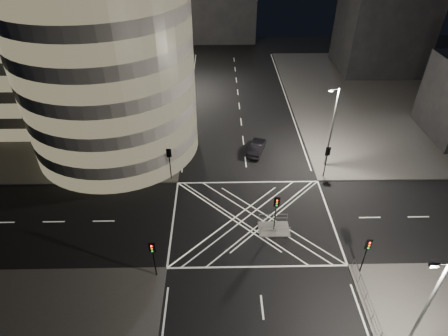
{
  "coord_description": "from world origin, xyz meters",
  "views": [
    {
      "loc": [
        -3.38,
        -27.37,
        26.65
      ],
      "look_at": [
        -2.76,
        4.73,
        3.0
      ],
      "focal_mm": 30.0,
      "sensor_mm": 36.0,
      "label": 1
    }
  ],
  "objects_px": {
    "traffic_signal_fl": "(169,158)",
    "street_lamp_right_far": "(332,126)",
    "central_island": "(274,229)",
    "sedan": "(257,147)",
    "traffic_signal_nr": "(367,250)",
    "street_lamp_left_near": "(166,115)",
    "traffic_signal_island": "(276,208)",
    "street_lamp_left_far": "(178,60)",
    "street_lamp_right_near": "(424,310)",
    "traffic_signal_nl": "(153,253)",
    "traffic_signal_fr": "(327,156)"
  },
  "relations": [
    {
      "from": "traffic_signal_nl",
      "to": "traffic_signal_island",
      "type": "relative_size",
      "value": 1.0
    },
    {
      "from": "street_lamp_left_far",
      "to": "traffic_signal_nr",
      "type": "bearing_deg",
      "value": -63.64
    },
    {
      "from": "street_lamp_left_near",
      "to": "street_lamp_right_far",
      "type": "xyz_separation_m",
      "value": [
        18.87,
        -3.0,
        0.0
      ]
    },
    {
      "from": "street_lamp_left_near",
      "to": "traffic_signal_nl",
      "type": "bearing_deg",
      "value": -88.06
    },
    {
      "from": "street_lamp_left_near",
      "to": "sedan",
      "type": "height_order",
      "value": "street_lamp_left_near"
    },
    {
      "from": "traffic_signal_island",
      "to": "street_lamp_right_near",
      "type": "xyz_separation_m",
      "value": [
        7.44,
        -12.5,
        2.63
      ]
    },
    {
      "from": "central_island",
      "to": "traffic_signal_nr",
      "type": "xyz_separation_m",
      "value": [
        6.8,
        -5.3,
        2.84
      ]
    },
    {
      "from": "street_lamp_left_far",
      "to": "central_island",
      "type": "bearing_deg",
      "value": -70.05
    },
    {
      "from": "street_lamp_left_far",
      "to": "traffic_signal_fl",
      "type": "bearing_deg",
      "value": -88.43
    },
    {
      "from": "street_lamp_right_far",
      "to": "sedan",
      "type": "bearing_deg",
      "value": 158.69
    },
    {
      "from": "central_island",
      "to": "sedan",
      "type": "bearing_deg",
      "value": 92.11
    },
    {
      "from": "traffic_signal_fl",
      "to": "traffic_signal_nr",
      "type": "height_order",
      "value": "same"
    },
    {
      "from": "central_island",
      "to": "street_lamp_right_far",
      "type": "distance_m",
      "value": 13.98
    },
    {
      "from": "traffic_signal_island",
      "to": "central_island",
      "type": "bearing_deg",
      "value": 0.0
    },
    {
      "from": "central_island",
      "to": "traffic_signal_fl",
      "type": "xyz_separation_m",
      "value": [
        -10.8,
        8.3,
        2.84
      ]
    },
    {
      "from": "street_lamp_left_near",
      "to": "street_lamp_right_far",
      "type": "height_order",
      "value": "same"
    },
    {
      "from": "central_island",
      "to": "traffic_signal_nl",
      "type": "height_order",
      "value": "traffic_signal_nl"
    },
    {
      "from": "central_island",
      "to": "sedan",
      "type": "relative_size",
      "value": 0.66
    },
    {
      "from": "traffic_signal_fl",
      "to": "street_lamp_right_far",
      "type": "bearing_deg",
      "value": 6.88
    },
    {
      "from": "street_lamp_left_far",
      "to": "street_lamp_right_near",
      "type": "bearing_deg",
      "value": -66.79
    },
    {
      "from": "central_island",
      "to": "street_lamp_right_near",
      "type": "height_order",
      "value": "street_lamp_right_near"
    },
    {
      "from": "traffic_signal_fr",
      "to": "traffic_signal_nr",
      "type": "xyz_separation_m",
      "value": [
        0.0,
        -13.6,
        0.0
      ]
    },
    {
      "from": "central_island",
      "to": "street_lamp_right_far",
      "type": "relative_size",
      "value": 0.3
    },
    {
      "from": "traffic_signal_island",
      "to": "street_lamp_right_near",
      "type": "bearing_deg",
      "value": -59.25
    },
    {
      "from": "central_island",
      "to": "street_lamp_right_near",
      "type": "xyz_separation_m",
      "value": [
        7.44,
        -12.5,
        5.47
      ]
    },
    {
      "from": "traffic_signal_nl",
      "to": "traffic_signal_fl",
      "type": "bearing_deg",
      "value": 90.0
    },
    {
      "from": "traffic_signal_fl",
      "to": "traffic_signal_fr",
      "type": "xyz_separation_m",
      "value": [
        17.6,
        0.0,
        0.0
      ]
    },
    {
      "from": "traffic_signal_fl",
      "to": "traffic_signal_fr",
      "type": "distance_m",
      "value": 17.6
    },
    {
      "from": "traffic_signal_nl",
      "to": "traffic_signal_nr",
      "type": "height_order",
      "value": "same"
    },
    {
      "from": "street_lamp_left_near",
      "to": "central_island",
      "type": "bearing_deg",
      "value": -49.73
    },
    {
      "from": "street_lamp_right_far",
      "to": "street_lamp_right_near",
      "type": "xyz_separation_m",
      "value": [
        0.0,
        -23.0,
        0.0
      ]
    },
    {
      "from": "traffic_signal_nl",
      "to": "street_lamp_right_far",
      "type": "bearing_deg",
      "value": 40.91
    },
    {
      "from": "street_lamp_left_near",
      "to": "traffic_signal_island",
      "type": "bearing_deg",
      "value": -49.73
    },
    {
      "from": "street_lamp_left_near",
      "to": "street_lamp_right_near",
      "type": "xyz_separation_m",
      "value": [
        18.87,
        -26.0,
        0.0
      ]
    },
    {
      "from": "central_island",
      "to": "street_lamp_right_far",
      "type": "xyz_separation_m",
      "value": [
        7.44,
        10.5,
        5.47
      ]
    },
    {
      "from": "street_lamp_right_far",
      "to": "traffic_signal_fl",
      "type": "bearing_deg",
      "value": -173.12
    },
    {
      "from": "traffic_signal_nl",
      "to": "traffic_signal_nr",
      "type": "xyz_separation_m",
      "value": [
        17.6,
        0.0,
        0.0
      ]
    },
    {
      "from": "street_lamp_left_near",
      "to": "street_lamp_left_far",
      "type": "height_order",
      "value": "same"
    },
    {
      "from": "street_lamp_right_near",
      "to": "sedan",
      "type": "xyz_separation_m",
      "value": [
        -7.94,
        26.1,
        -4.79
      ]
    },
    {
      "from": "street_lamp_right_near",
      "to": "sedan",
      "type": "relative_size",
      "value": 2.2
    },
    {
      "from": "traffic_signal_nr",
      "to": "traffic_signal_fl",
      "type": "bearing_deg",
      "value": 142.31
    },
    {
      "from": "central_island",
      "to": "traffic_signal_nl",
      "type": "relative_size",
      "value": 0.75
    },
    {
      "from": "traffic_signal_nl",
      "to": "street_lamp_left_far",
      "type": "bearing_deg",
      "value": 90.99
    },
    {
      "from": "traffic_signal_fl",
      "to": "sedan",
      "type": "bearing_deg",
      "value": 27.21
    },
    {
      "from": "traffic_signal_nr",
      "to": "street_lamp_left_far",
      "type": "bearing_deg",
      "value": 116.36
    },
    {
      "from": "central_island",
      "to": "street_lamp_left_far",
      "type": "relative_size",
      "value": 0.3
    },
    {
      "from": "street_lamp_left_far",
      "to": "street_lamp_right_near",
      "type": "height_order",
      "value": "same"
    },
    {
      "from": "sedan",
      "to": "traffic_signal_nl",
      "type": "bearing_deg",
      "value": 79.66
    },
    {
      "from": "traffic_signal_nr",
      "to": "street_lamp_right_near",
      "type": "bearing_deg",
      "value": -84.96
    },
    {
      "from": "central_island",
      "to": "traffic_signal_fr",
      "type": "xyz_separation_m",
      "value": [
        6.8,
        8.3,
        2.84
      ]
    }
  ]
}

